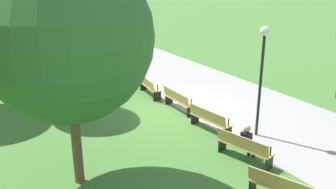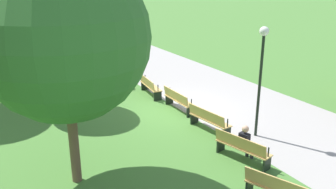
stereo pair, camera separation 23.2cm
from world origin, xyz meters
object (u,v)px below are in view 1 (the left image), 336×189
object	(u,v)px
bench_6	(284,189)
lamp_post	(262,61)
bench_3	(178,100)
tree_1	(67,37)
bench_0	(92,68)
tree_3	(39,14)
bench_2	(149,86)
bench_5	(244,147)
person_seated	(248,141)
bench_4	(209,119)
bench_1	(120,75)

from	to	relation	value
bench_6	lamp_post	bearing A→B (deg)	124.21
bench_3	tree_1	xyz separation A→B (m)	(3.20, -5.35, 3.63)
bench_0	tree_3	world-z (taller)	tree_3
bench_0	tree_1	size ratio (longest dim) A/B	0.30
bench_3	tree_3	bearing A→B (deg)	-126.02
bench_3	bench_2	bearing A→B (deg)	-176.54
bench_5	person_seated	bearing A→B (deg)	77.59
bench_6	lamp_post	distance (m)	4.77
bench_0	bench_6	distance (m)	13.91
bench_5	lamp_post	world-z (taller)	lamp_post
bench_4	bench_3	bearing A→B (deg)	169.58
tree_3	tree_1	bearing A→B (deg)	-6.68
bench_0	bench_2	size ratio (longest dim) A/B	1.00
tree_3	lamp_post	bearing A→B (deg)	39.81
bench_0	tree_3	size ratio (longest dim) A/B	0.34
bench_2	bench_5	size ratio (longest dim) A/B	0.99
bench_4	tree_3	size ratio (longest dim) A/B	0.34
bench_1	bench_4	distance (m)	7.07
bench_0	bench_1	size ratio (longest dim) A/B	0.99
bench_1	tree_1	distance (m)	9.91
bench_4	tree_3	xyz separation A→B (m)	(-5.70, -4.44, 3.51)
bench_4	tree_1	distance (m)	6.40
bench_1	lamp_post	xyz separation A→B (m)	(8.21, 1.69, 2.27)
bench_2	bench_6	bearing A→B (deg)	0.05
tree_1	lamp_post	size ratio (longest dim) A/B	1.60
bench_3	tree_1	distance (m)	7.21
person_seated	tree_1	distance (m)	6.21
bench_3	bench_4	xyz separation A→B (m)	(2.37, -0.14, 0.00)
bench_0	lamp_post	size ratio (longest dim) A/B	0.48
tree_1	lamp_post	distance (m)	6.62
bench_1	bench_0	bearing A→B (deg)	-148.78
tree_3	bench_2	bearing A→B (deg)	77.72
bench_2	lamp_post	world-z (taller)	lamp_post
bench_4	bench_5	distance (m)	2.37
bench_3	bench_5	distance (m)	4.73
tree_1	lamp_post	xyz separation A→B (m)	(0.32, 6.47, -1.36)
person_seated	tree_3	size ratio (longest dim) A/B	0.22
bench_0	bench_1	bearing A→B (deg)	38.18
bench_4	lamp_post	size ratio (longest dim) A/B	0.48
bench_1	bench_6	xyz separation A→B (m)	(11.65, -0.70, 0.00)
bench_5	person_seated	xyz separation A→B (m)	(-0.00, 0.15, 0.16)
bench_3	bench_4	size ratio (longest dim) A/B	0.98
bench_2	bench_5	distance (m)	7.07
bench_6	bench_3	bearing A→B (deg)	148.74
bench_1	bench_5	size ratio (longest dim) A/B	1.00
tree_3	bench_3	bearing A→B (deg)	53.98
person_seated	bench_1	bearing A→B (deg)	166.97
bench_2	lamp_post	size ratio (longest dim) A/B	0.48
bench_1	bench_2	distance (m)	2.37
bench_6	tree_1	size ratio (longest dim) A/B	0.30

